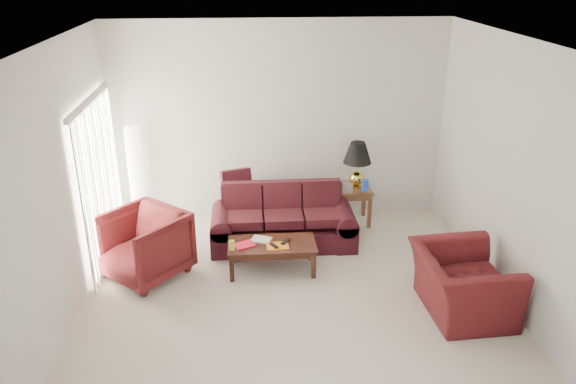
% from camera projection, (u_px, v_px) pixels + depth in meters
% --- Properties ---
extents(floor, '(5.00, 5.00, 0.00)m').
position_uv_depth(floor, '(294.00, 301.00, 6.68)').
color(floor, beige).
rests_on(floor, ground).
extents(blinds, '(0.10, 2.00, 2.16)m').
position_uv_depth(blinds, '(99.00, 182.00, 7.27)').
color(blinds, silver).
rests_on(blinds, ground).
extents(sofa, '(2.06, 0.98, 0.82)m').
position_uv_depth(sofa, '(283.00, 218.00, 7.84)').
color(sofa, black).
rests_on(sofa, ground).
extents(throw_pillow, '(0.49, 0.34, 0.46)m').
position_uv_depth(throw_pillow, '(237.00, 184.00, 8.27)').
color(throw_pillow, black).
rests_on(throw_pillow, sofa).
extents(end_table, '(0.55, 0.55, 0.55)m').
position_uv_depth(end_table, '(353.00, 205.00, 8.57)').
color(end_table, '#492819').
rests_on(end_table, ground).
extents(table_lamp, '(0.52, 0.52, 0.71)m').
position_uv_depth(table_lamp, '(357.00, 165.00, 8.39)').
color(table_lamp, gold).
rests_on(table_lamp, end_table).
extents(clock, '(0.15, 0.06, 0.14)m').
position_uv_depth(clock, '(348.00, 188.00, 8.28)').
color(clock, '#ADAEB2').
rests_on(clock, end_table).
extents(blue_canister, '(0.11, 0.11, 0.17)m').
position_uv_depth(blue_canister, '(365.00, 186.00, 8.34)').
color(blue_canister, '#1B45B5').
rests_on(blue_canister, end_table).
extents(picture_frame, '(0.13, 0.15, 0.05)m').
position_uv_depth(picture_frame, '(345.00, 179.00, 8.61)').
color(picture_frame, '#B6B6BA').
rests_on(picture_frame, end_table).
extents(floor_lamp, '(0.30, 0.30, 1.58)m').
position_uv_depth(floor_lamp, '(136.00, 177.00, 8.23)').
color(floor_lamp, white).
rests_on(floor_lamp, ground).
extents(armchair_left, '(1.32, 1.32, 0.86)m').
position_uv_depth(armchair_left, '(143.00, 245.00, 7.06)').
color(armchair_left, '#471012').
rests_on(armchair_left, ground).
extents(armchair_right, '(1.04, 1.18, 0.73)m').
position_uv_depth(armchair_right, '(463.00, 283.00, 6.35)').
color(armchair_right, '#410F11').
rests_on(armchair_right, ground).
extents(coffee_table, '(1.26, 0.96, 0.39)m').
position_uv_depth(coffee_table, '(272.00, 257.00, 7.26)').
color(coffee_table, black).
rests_on(coffee_table, ground).
extents(magazine_red, '(0.31, 0.28, 0.01)m').
position_uv_depth(magazine_red, '(244.00, 245.00, 7.12)').
color(magazine_red, red).
rests_on(magazine_red, coffee_table).
extents(magazine_white, '(0.30, 0.27, 0.01)m').
position_uv_depth(magazine_white, '(261.00, 239.00, 7.27)').
color(magazine_white, white).
rests_on(magazine_white, coffee_table).
extents(magazine_orange, '(0.28, 0.22, 0.02)m').
position_uv_depth(magazine_orange, '(278.00, 246.00, 7.10)').
color(magazine_orange, orange).
rests_on(magazine_orange, coffee_table).
extents(remote_a, '(0.12, 0.16, 0.02)m').
position_uv_depth(remote_a, '(274.00, 246.00, 7.07)').
color(remote_a, black).
rests_on(remote_a, coffee_table).
extents(remote_b, '(0.14, 0.16, 0.02)m').
position_uv_depth(remote_b, '(286.00, 241.00, 7.17)').
color(remote_b, black).
rests_on(remote_b, coffee_table).
extents(yellow_glass, '(0.07, 0.07, 0.12)m').
position_uv_depth(yellow_glass, '(232.00, 245.00, 7.00)').
color(yellow_glass, gold).
rests_on(yellow_glass, coffee_table).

